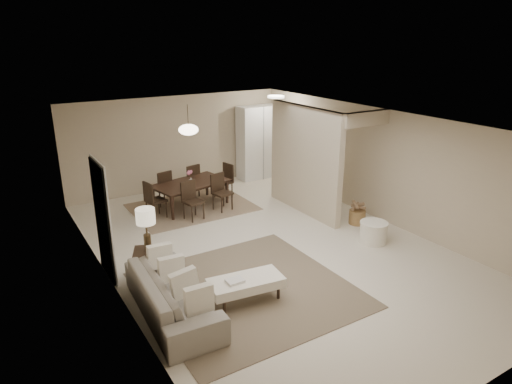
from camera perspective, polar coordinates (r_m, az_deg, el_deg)
floor at (r=9.10m, az=1.54°, el=-7.00°), size 9.00×9.00×0.00m
ceiling at (r=8.31m, az=1.69°, el=8.67°), size 9.00×9.00×0.00m
back_wall at (r=12.50m, az=-9.81°, el=6.09°), size 6.00×0.00×6.00m
left_wall at (r=7.52m, az=-17.95°, el=-3.38°), size 0.00×9.00×9.00m
right_wall at (r=10.51m, az=15.46°, el=3.20°), size 0.00×9.00×9.00m
partition at (r=10.61m, az=6.08°, el=3.94°), size 0.15×2.50×2.50m
doorway at (r=8.15m, az=-18.64°, el=-3.43°), size 0.04×0.90×2.04m
pantry_cabinet at (r=13.27m, az=0.30°, el=6.24°), size 1.20×0.55×2.10m
flush_light at (r=12.21m, az=2.51°, el=11.82°), size 0.44×0.44×0.05m
living_rug at (r=7.72m, az=-1.10°, el=-12.09°), size 3.20×3.20×0.01m
sofa at (r=7.08m, az=-10.41°, el=-12.52°), size 2.29×1.00×0.66m
ottoman_bench at (r=7.24m, az=-1.27°, el=-11.35°), size 1.22×0.67×0.42m
side_table at (r=8.09m, az=-13.16°, el=-8.91°), size 0.65×0.65×0.55m
table_lamp at (r=7.74m, az=-13.62°, el=-3.42°), size 0.32×0.32×0.76m
round_pouf at (r=9.55m, az=14.45°, el=-4.92°), size 0.56×0.56×0.43m
wicker_basket at (r=10.42m, az=12.52°, el=-3.06°), size 0.44×0.44×0.31m
dining_rug at (r=11.28m, az=-7.97°, el=-1.86°), size 2.80×2.10×0.01m
dining_table at (r=11.17m, az=-8.04°, el=-0.39°), size 1.95×1.34×0.63m
dining_chairs at (r=11.13m, az=-8.07°, el=0.24°), size 2.41×1.93×0.89m
vase at (r=11.05m, az=-8.13°, el=1.47°), size 0.16×0.16×0.13m
yellow_mat at (r=11.71m, az=5.74°, el=-0.97°), size 0.87×0.56×0.01m
pendant_light at (r=10.75m, az=-8.44°, el=7.72°), size 0.46×0.46×0.71m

